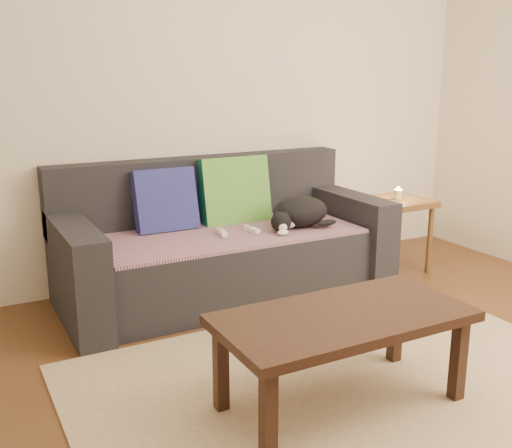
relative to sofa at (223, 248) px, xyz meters
name	(u,v)px	position (x,y,z in m)	size (l,w,h in m)	color
ground	(373,405)	(0.00, -1.57, -0.31)	(4.50, 4.50, 0.00)	brown
back_wall	(194,91)	(0.00, 0.43, 0.99)	(4.50, 0.04, 2.60)	beige
sofa	(223,248)	(0.00, 0.00, 0.00)	(2.10, 0.94, 0.87)	#232328
throw_blanket	(228,234)	(0.00, -0.09, 0.12)	(1.66, 0.74, 0.02)	#3F284B
cushion_navy	(165,200)	(-0.32, 0.17, 0.32)	(0.40, 0.10, 0.40)	navy
cushion_green	(235,193)	(0.17, 0.17, 0.32)	(0.49, 0.12, 0.49)	#0C4D3B
cat	(299,213)	(0.46, -0.19, 0.23)	(0.48, 0.36, 0.20)	black
wii_remote_a	(222,233)	(-0.06, -0.14, 0.15)	(0.15, 0.04, 0.03)	white
wii_remote_b	(251,229)	(0.13, -0.15, 0.15)	(0.15, 0.04, 0.03)	white
side_table	(397,212)	(1.33, -0.16, 0.13)	(0.43, 0.43, 0.54)	brown
candle	(398,194)	(1.33, -0.16, 0.26)	(0.06, 0.06, 0.09)	beige
rug	(353,388)	(0.00, -1.42, -0.30)	(2.50, 1.80, 0.01)	tan
coffee_table	(343,325)	(-0.13, -1.50, 0.07)	(1.09, 0.55, 0.44)	black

